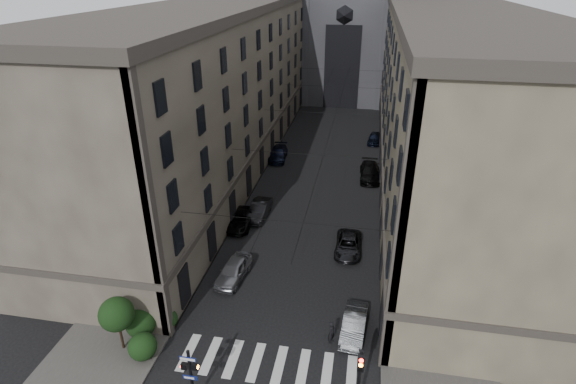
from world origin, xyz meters
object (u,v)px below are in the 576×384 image
Objects in this scene: car_left_near at (234,270)px; car_right_near at (354,324)px; car_left_far at (278,154)px; car_right_midfar at (370,172)px; traffic_light_right at (359,379)px; car_left_midfar at (241,220)px; car_right_far at (374,138)px; pedestrian at (332,333)px; car_left_midnear at (259,210)px; car_right_midnear at (348,245)px; pedestrian_signal_left at (191,373)px.

car_left_near is 10.65m from car_right_near.
car_right_midfar is (11.81, -3.98, 0.05)m from car_left_far.
car_left_far is at bearing 115.17° from car_right_near.
car_right_near is (-0.42, 6.76, -2.57)m from traffic_light_right.
traffic_light_right is 1.06× the size of car_left_midfar.
car_right_midfar is at bearing 71.42° from car_left_near.
pedestrian is at bearing -87.70° from car_right_far.
car_right_midfar reaches higher than car_right_far.
traffic_light_right is 0.93× the size of car_right_midfar.
car_left_near reaches higher than car_right_near.
car_left_near reaches higher than car_left_midfar.
car_left_midfar is at bearing 136.99° from car_right_near.
car_right_near is (10.08, -14.47, -0.05)m from car_left_midnear.
car_right_midnear is at bearing 94.82° from traffic_light_right.
car_left_midnear is at bearing 49.35° from pedestrian.
car_left_far is 32.36m from pedestrian.
car_right_near is (11.38, -12.40, 0.03)m from car_left_midfar.
car_left_midfar is 10.71m from car_right_midnear.
pedestrian is at bearing -135.83° from car_right_near.
car_right_near is (8.70, 7.18, -1.61)m from pedestrian_signal_left.
pedestrian reaches higher than car_right_far.
car_right_near is at bearing -73.10° from car_left_far.
pedestrian_signal_left is 46.31m from car_right_far.
car_right_far is at bearing 85.98° from car_right_midfar.
car_left_near is 8.24m from car_left_midfar.
car_left_near is at bearing -147.84° from car_right_midnear.
pedestrian is at bearing -76.19° from car_left_far.
traffic_light_right reaches higher than car_left_far.
pedestrian is (9.96, -13.58, 0.18)m from car_left_midfar.
car_right_midfar is (10.66, 11.21, 0.04)m from car_left_midnear.
car_right_midnear is (-0.98, 9.83, -0.05)m from car_right_near.
car_left_far is 0.94× the size of car_right_midfar.
traffic_light_right is 1.12× the size of car_left_near.
car_left_near is (-1.03, 11.51, -1.53)m from pedestrian_signal_left.
car_left_far is at bearing 38.02° from pedestrian.
car_left_midfar is at bearing 108.78° from car_left_near.
pedestrian_signal_left reaches higher than car_left_midfar.
car_right_midnear is (10.25, -19.83, -0.09)m from car_left_far.
car_right_midfar is (10.31, 21.35, 0.02)m from car_left_near.
car_left_far reaches higher than car_right_near.
car_left_near is 1.11× the size of car_right_far.
car_left_midnear is at bearing 129.31° from car_right_near.
car_right_far is at bearing 67.07° from car_left_midfar.
car_right_midnear is at bearing 18.11° from pedestrian.
traffic_light_right is at bearing -82.03° from car_right_near.
traffic_light_right reaches higher than car_right_midnear.
pedestrian_signal_left is 0.83× the size of car_right_midnear.
car_left_far is (-11.65, 36.42, -2.53)m from traffic_light_right.
car_right_midfar is 3.23× the size of pedestrian.
car_left_midnear is (-10.50, 21.23, -2.52)m from traffic_light_right.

